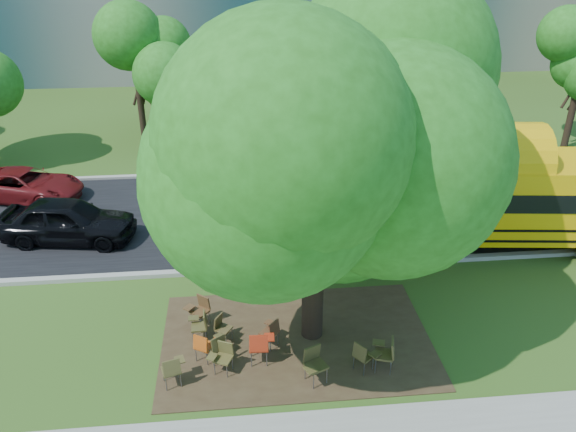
{
  "coord_description": "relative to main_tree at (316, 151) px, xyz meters",
  "views": [
    {
      "loc": [
        -0.38,
        -12.15,
        9.55
      ],
      "look_at": [
        1.19,
        3.64,
        1.58
      ],
      "focal_mm": 35.0,
      "sensor_mm": 36.0,
      "label": 1
    }
  ],
  "objects": [
    {
      "name": "chair_5",
      "position": [
        -0.2,
        -1.73,
        -4.59
      ],
      "size": [
        0.65,
        0.76,
        0.95
      ],
      "rotation": [
        0.0,
        0.0,
        3.57
      ],
      "color": "#413B1C",
      "rests_on": "ground"
    },
    {
      "name": "kerb_far",
      "position": [
        -1.43,
        11.4,
        -5.11
      ],
      "size": [
        80.0,
        0.25,
        0.14
      ],
      "primitive_type": "cube",
      "color": "gray",
      "rests_on": "ground"
    },
    {
      "name": "asphalt_road",
      "position": [
        -1.43,
        7.3,
        -5.16
      ],
      "size": [
        80.0,
        8.0,
        0.04
      ],
      "primitive_type": "cube",
      "color": "black",
      "rests_on": "ground"
    },
    {
      "name": "bg_car_red",
      "position": [
        -10.2,
        9.62,
        -4.56
      ],
      "size": [
        4.88,
        3.2,
        1.25
      ],
      "primitive_type": "imported",
      "rotation": [
        0.0,
        0.0,
        1.3
      ],
      "color": "#5D1012",
      "rests_on": "ground"
    },
    {
      "name": "dirt_patch",
      "position": [
        -0.43,
        -0.2,
        -5.16
      ],
      "size": [
        7.0,
        4.5,
        0.03
      ],
      "primitive_type": "cube",
      "color": "#382819",
      "rests_on": "ground"
    },
    {
      "name": "chair_3",
      "position": [
        -2.33,
        -1.18,
        -4.67
      ],
      "size": [
        0.67,
        0.53,
        0.83
      ],
      "rotation": [
        0.0,
        0.0,
        2.72
      ],
      "color": "#4F4822",
      "rests_on": "ground"
    },
    {
      "name": "school_bus",
      "position": [
        6.59,
        4.32,
        -3.4
      ],
      "size": [
        12.79,
        4.06,
        3.08
      ],
      "rotation": [
        0.0,
        0.0,
        -0.11
      ],
      "color": "#DFA807",
      "rests_on": "ground"
    },
    {
      "name": "bg_tree_2",
      "position": [
        -6.43,
        16.3,
        -0.97
      ],
      "size": [
        4.8,
        4.8,
        6.62
      ],
      "color": "black",
      "rests_on": "ground"
    },
    {
      "name": "chair_1",
      "position": [
        -2.79,
        -0.79,
        -4.66
      ],
      "size": [
        0.71,
        0.56,
        0.84
      ],
      "rotation": [
        0.0,
        0.0,
        -0.53
      ],
      "color": "#B14912",
      "rests_on": "ground"
    },
    {
      "name": "chair_6",
      "position": [
        1.61,
        -1.52,
        -4.6
      ],
      "size": [
        0.56,
        0.72,
        0.93
      ],
      "rotation": [
        0.0,
        0.0,
        1.28
      ],
      "color": "#4E4421",
      "rests_on": "ground"
    },
    {
      "name": "kerb_near",
      "position": [
        -1.43,
        3.3,
        -5.11
      ],
      "size": [
        80.0,
        0.25,
        0.14
      ],
      "primitive_type": "cube",
      "color": "gray",
      "rests_on": "ground"
    },
    {
      "name": "chair_11",
      "position": [
        -1.11,
        -0.38,
        -4.67
      ],
      "size": [
        0.56,
        0.71,
        0.83
      ],
      "rotation": [
        0.0,
        0.0,
        0.84
      ],
      "color": "#51321C",
      "rests_on": "ground"
    },
    {
      "name": "chair_9",
      "position": [
        -2.95,
        0.75,
        -4.64
      ],
      "size": [
        0.75,
        0.59,
        0.87
      ],
      "rotation": [
        0.0,
        0.0,
        2.44
      ],
      "color": "#4F351C",
      "rests_on": "ground"
    },
    {
      "name": "chair_10",
      "position": [
        -2.37,
        -0.04,
        -4.7
      ],
      "size": [
        0.51,
        0.65,
        0.77
      ],
      "rotation": [
        0.0,
        0.0,
        -2.13
      ],
      "color": "#4A3D20",
      "rests_on": "ground"
    },
    {
      "name": "ground",
      "position": [
        -1.43,
        0.3,
        -5.18
      ],
      "size": [
        160.0,
        160.0,
        0.0
      ],
      "primitive_type": "plane",
      "color": "#2F4916",
      "rests_on": "ground"
    },
    {
      "name": "chair_8",
      "position": [
        -2.91,
        0.07,
        -4.65
      ],
      "size": [
        0.51,
        0.55,
        0.85
      ],
      "rotation": [
        0.0,
        0.0,
        1.6
      ],
      "color": "#45401E",
      "rests_on": "ground"
    },
    {
      "name": "chair_2",
      "position": [
        -2.48,
        -0.83,
        -4.66
      ],
      "size": [
        0.56,
        0.7,
        0.84
      ],
      "rotation": [
        0.0,
        0.0,
        0.6
      ],
      "color": "#443C1D",
      "rests_on": "ground"
    },
    {
      "name": "black_car",
      "position": [
        -7.64,
        5.95,
        -4.41
      ],
      "size": [
        4.75,
        2.47,
        1.54
      ],
      "primitive_type": "imported",
      "rotation": [
        0.0,
        0.0,
        1.42
      ],
      "color": "black",
      "rests_on": "ground"
    },
    {
      "name": "chair_4",
      "position": [
        -1.43,
        -1.0,
        -4.58
      ],
      "size": [
        0.64,
        0.57,
        0.97
      ],
      "rotation": [
        0.0,
        0.0,
        -0.04
      ],
      "color": "#A62811",
      "rests_on": "ground"
    },
    {
      "name": "bg_tree_3",
      "position": [
        6.57,
        14.3,
        -0.15
      ],
      "size": [
        5.6,
        5.6,
        7.84
      ],
      "color": "black",
      "rests_on": "ground"
    },
    {
      "name": "chair_0",
      "position": [
        -3.5,
        -1.58,
        -4.64
      ],
      "size": [
        0.59,
        0.64,
        0.87
      ],
      "rotation": [
        0.0,
        0.0,
        0.29
      ],
      "color": "#4E4621",
      "rests_on": "ground"
    },
    {
      "name": "chair_7",
      "position": [
        1.04,
        -1.53,
        -4.66
      ],
      "size": [
        0.72,
        0.57,
        0.85
      ],
      "rotation": [
        0.0,
        0.0,
        -0.92
      ],
      "color": "#463D1E",
      "rests_on": "ground"
    },
    {
      "name": "main_tree",
      "position": [
        0.0,
        0.0,
        0.0
      ],
      "size": [
        7.2,
        7.2,
        8.79
      ],
      "color": "black",
      "rests_on": "ground"
    }
  ]
}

